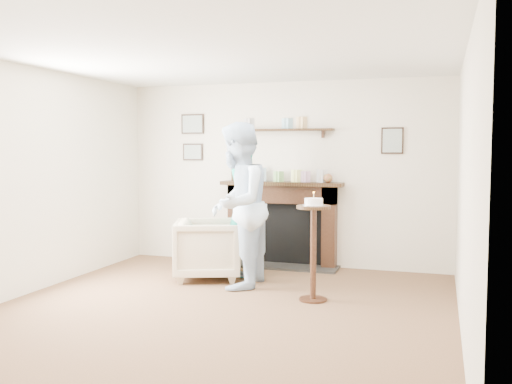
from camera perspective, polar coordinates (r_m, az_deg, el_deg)
ground at (r=5.68m, az=-4.07°, el=-12.00°), size 5.00×5.00×0.00m
room_shell at (r=6.09m, az=-1.70°, el=4.59°), size 4.54×5.02×2.52m
armchair at (r=7.14m, az=-4.76°, el=-8.58°), size 1.03×1.02×0.73m
man at (r=6.69m, az=-1.85°, el=-9.45°), size 0.76×0.96×1.90m
woman at (r=7.34m, az=-1.15°, el=-8.21°), size 0.45×0.65×1.69m
pedestal_table at (r=6.00m, az=5.76°, el=-4.17°), size 0.36×0.36×1.15m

